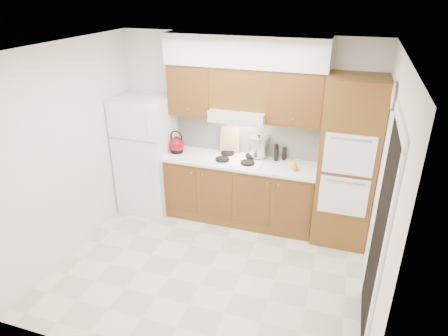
# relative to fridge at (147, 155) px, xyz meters

# --- Properties ---
(floor) EXTENTS (3.60, 3.60, 0.00)m
(floor) POSITION_rel_fridge_xyz_m (1.41, -1.14, -0.86)
(floor) COLOR beige
(floor) RESTS_ON ground
(ceiling) EXTENTS (3.60, 3.60, 0.00)m
(ceiling) POSITION_rel_fridge_xyz_m (1.41, -1.14, 1.74)
(ceiling) COLOR white
(ceiling) RESTS_ON wall_back
(wall_back) EXTENTS (3.60, 0.02, 2.60)m
(wall_back) POSITION_rel_fridge_xyz_m (1.41, 0.36, 0.44)
(wall_back) COLOR white
(wall_back) RESTS_ON floor
(wall_left) EXTENTS (0.02, 3.00, 2.60)m
(wall_left) POSITION_rel_fridge_xyz_m (-0.40, -1.14, 0.44)
(wall_left) COLOR white
(wall_left) RESTS_ON floor
(wall_right) EXTENTS (0.02, 3.00, 2.60)m
(wall_right) POSITION_rel_fridge_xyz_m (3.21, -1.14, 0.44)
(wall_right) COLOR white
(wall_right) RESTS_ON floor
(fridge) EXTENTS (0.75, 0.72, 1.72)m
(fridge) POSITION_rel_fridge_xyz_m (0.00, 0.00, 0.00)
(fridge) COLOR white
(fridge) RESTS_ON floor
(base_cabinets) EXTENTS (2.11, 0.60, 0.90)m
(base_cabinets) POSITION_rel_fridge_xyz_m (1.43, 0.06, -0.41)
(base_cabinets) COLOR brown
(base_cabinets) RESTS_ON floor
(countertop) EXTENTS (2.13, 0.62, 0.04)m
(countertop) POSITION_rel_fridge_xyz_m (1.43, 0.05, 0.06)
(countertop) COLOR white
(countertop) RESTS_ON base_cabinets
(backsplash) EXTENTS (2.11, 0.03, 0.56)m
(backsplash) POSITION_rel_fridge_xyz_m (1.43, 0.34, 0.36)
(backsplash) COLOR white
(backsplash) RESTS_ON countertop
(oven_cabinet) EXTENTS (0.70, 0.65, 2.20)m
(oven_cabinet) POSITION_rel_fridge_xyz_m (2.85, 0.03, 0.24)
(oven_cabinet) COLOR brown
(oven_cabinet) RESTS_ON floor
(upper_cab_left) EXTENTS (0.63, 0.33, 0.70)m
(upper_cab_left) POSITION_rel_fridge_xyz_m (0.69, 0.19, 0.99)
(upper_cab_left) COLOR brown
(upper_cab_left) RESTS_ON wall_back
(upper_cab_right) EXTENTS (0.73, 0.33, 0.70)m
(upper_cab_right) POSITION_rel_fridge_xyz_m (2.12, 0.19, 0.99)
(upper_cab_right) COLOR brown
(upper_cab_right) RESTS_ON wall_back
(range_hood) EXTENTS (0.75, 0.45, 0.15)m
(range_hood) POSITION_rel_fridge_xyz_m (1.38, 0.13, 0.71)
(range_hood) COLOR silver
(range_hood) RESTS_ON wall_back
(upper_cab_over_hood) EXTENTS (0.75, 0.33, 0.55)m
(upper_cab_over_hood) POSITION_rel_fridge_xyz_m (1.38, 0.19, 1.06)
(upper_cab_over_hood) COLOR brown
(upper_cab_over_hood) RESTS_ON range_hood
(soffit) EXTENTS (2.13, 0.36, 0.40)m
(soffit) POSITION_rel_fridge_xyz_m (1.43, 0.18, 1.54)
(soffit) COLOR silver
(soffit) RESTS_ON wall_back
(cooktop) EXTENTS (0.74, 0.50, 0.01)m
(cooktop) POSITION_rel_fridge_xyz_m (1.38, 0.07, 0.09)
(cooktop) COLOR white
(cooktop) RESTS_ON countertop
(doorway) EXTENTS (0.02, 0.90, 2.10)m
(doorway) POSITION_rel_fridge_xyz_m (3.19, -1.49, 0.19)
(doorway) COLOR black
(doorway) RESTS_ON floor
(wall_clock) EXTENTS (0.02, 0.30, 0.30)m
(wall_clock) POSITION_rel_fridge_xyz_m (3.19, -0.59, 1.29)
(wall_clock) COLOR #3F3833
(wall_clock) RESTS_ON wall_right
(kettle) EXTENTS (0.28, 0.28, 0.22)m
(kettle) POSITION_rel_fridge_xyz_m (0.47, 0.04, 0.20)
(kettle) COLOR maroon
(kettle) RESTS_ON countertop
(cutting_board) EXTENTS (0.29, 0.13, 0.36)m
(cutting_board) POSITION_rel_fridge_xyz_m (1.20, 0.29, 0.28)
(cutting_board) COLOR tan
(cutting_board) RESTS_ON countertop
(stock_pot) EXTENTS (0.33, 0.33, 0.27)m
(stock_pot) POSITION_rel_fridge_xyz_m (1.64, 0.23, 0.25)
(stock_pot) COLOR silver
(stock_pot) RESTS_ON cooktop
(condiment_a) EXTENTS (0.07, 0.07, 0.19)m
(condiment_a) POSITION_rel_fridge_xyz_m (1.87, 0.31, 0.18)
(condiment_a) COLOR black
(condiment_a) RESTS_ON countertop
(condiment_b) EXTENTS (0.06, 0.06, 0.18)m
(condiment_b) POSITION_rel_fridge_xyz_m (2.00, 0.27, 0.17)
(condiment_b) COLOR black
(condiment_b) RESTS_ON countertop
(condiment_c) EXTENTS (0.07, 0.07, 0.16)m
(condiment_c) POSITION_rel_fridge_xyz_m (1.90, 0.20, 0.16)
(condiment_c) COLOR black
(condiment_c) RESTS_ON countertop
(orange_near) EXTENTS (0.09, 0.09, 0.09)m
(orange_near) POSITION_rel_fridge_xyz_m (2.17, 0.02, 0.12)
(orange_near) COLOR orange
(orange_near) RESTS_ON countertop
(orange_far) EXTENTS (0.10, 0.10, 0.08)m
(orange_far) POSITION_rel_fridge_xyz_m (2.20, -0.05, 0.12)
(orange_far) COLOR orange
(orange_far) RESTS_ON countertop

